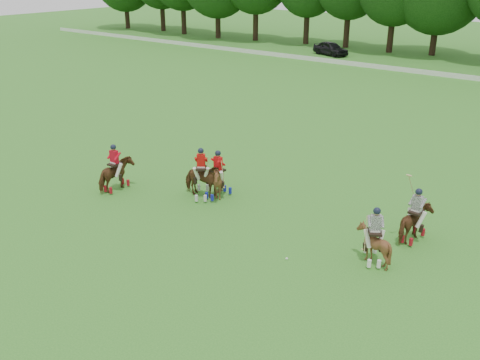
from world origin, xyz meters
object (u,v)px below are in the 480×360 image
Objects in this scene: polo_stripe_a at (415,223)px; car_left at (331,48)px; polo_ball at (287,259)px; polo_red_b at (202,180)px; polo_red_a at (116,174)px; polo_stripe_b at (374,243)px; polo_red_c at (218,181)px.

car_left is at bearing 122.71° from polo_stripe_a.
polo_ball is at bearing -134.51° from car_left.
polo_ball is (5.96, -2.25, -0.79)m from polo_red_b.
car_left is 45.34m from polo_ball.
car_left is 1.91× the size of polo_red_b.
polo_red_a is 4.07m from polo_red_b.
polo_stripe_b is at bearing 35.06° from polo_ball.
polo_ball is at bearing -2.82° from polo_red_a.
polo_stripe_b is at bearing 5.87° from polo_red_a.
polo_red_c is 8.49m from polo_stripe_a.
polo_red_b is 1.05× the size of polo_red_c.
car_left is 43.28m from polo_stripe_a.
polo_red_b is 0.74m from polo_red_c.
polo_red_c is 6.05m from polo_ball.
car_left is 41.44m from polo_red_a.
polo_red_a is at bearing -152.49° from polo_red_c.
polo_red_a is 12.13m from polo_stripe_b.
polo_stripe_b is (8.40, -0.53, -0.10)m from polo_red_b.
polo_red_a is (10.76, -40.02, 0.03)m from car_left.
polo_red_b is 0.87× the size of polo_stripe_a.
polo_red_c is 0.83× the size of polo_stripe_a.
polo_red_c is (15.02, -37.81, 0.03)m from car_left.
polo_ball is (5.36, -2.69, -0.74)m from polo_red_c.
car_left is at bearing 111.66° from polo_red_c.
car_left is 2.01× the size of polo_red_c.
car_left is at bearing 110.66° from polo_red_b.
polo_stripe_a is at bearing -128.52° from car_left.
polo_red_c is at bearing 36.50° from polo_red_b.
polo_stripe_a reaches higher than polo_red_b.
car_left is 2.12× the size of polo_stripe_b.
polo_red_c is at bearing 153.37° from polo_ball.
polo_stripe_b reaches higher than polo_ball.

